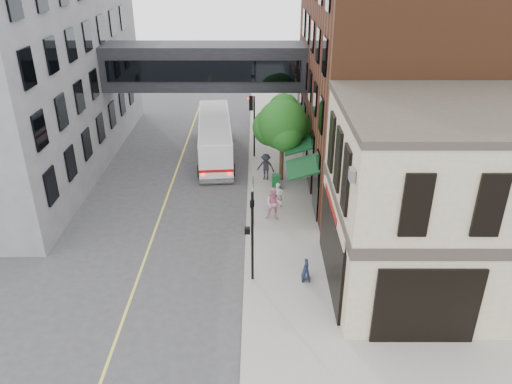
{
  "coord_description": "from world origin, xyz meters",
  "views": [
    {
      "loc": [
        0.6,
        -16.96,
        14.05
      ],
      "look_at": [
        0.55,
        4.83,
        3.25
      ],
      "focal_mm": 35.0,
      "sensor_mm": 36.0,
      "label": 1
    }
  ],
  "objects_px": {
    "pedestrian_b": "(274,204)",
    "pedestrian_c": "(266,167)",
    "newspaper_box": "(276,182)",
    "bus": "(215,136)",
    "sandwich_board": "(306,271)",
    "pedestrian_a": "(278,195)"
  },
  "relations": [
    {
      "from": "pedestrian_a",
      "to": "pedestrian_b",
      "type": "distance_m",
      "value": 1.49
    },
    {
      "from": "bus",
      "to": "pedestrian_c",
      "type": "xyz_separation_m",
      "value": [
        3.66,
        -4.43,
        -0.5
      ]
    },
    {
      "from": "pedestrian_b",
      "to": "pedestrian_c",
      "type": "bearing_deg",
      "value": 103.7
    },
    {
      "from": "pedestrian_b",
      "to": "sandwich_board",
      "type": "bearing_deg",
      "value": -66.96
    },
    {
      "from": "pedestrian_b",
      "to": "pedestrian_c",
      "type": "distance_m",
      "value": 5.37
    },
    {
      "from": "pedestrian_b",
      "to": "sandwich_board",
      "type": "relative_size",
      "value": 2.0
    },
    {
      "from": "newspaper_box",
      "to": "sandwich_board",
      "type": "distance_m",
      "value": 9.66
    },
    {
      "from": "pedestrian_b",
      "to": "sandwich_board",
      "type": "height_order",
      "value": "pedestrian_b"
    },
    {
      "from": "pedestrian_a",
      "to": "pedestrian_b",
      "type": "height_order",
      "value": "pedestrian_b"
    },
    {
      "from": "pedestrian_b",
      "to": "sandwich_board",
      "type": "xyz_separation_m",
      "value": [
        1.33,
        -5.68,
        -0.48
      ]
    },
    {
      "from": "newspaper_box",
      "to": "bus",
      "type": "bearing_deg",
      "value": 120.44
    },
    {
      "from": "pedestrian_a",
      "to": "newspaper_box",
      "type": "distance_m",
      "value": 2.49
    },
    {
      "from": "bus",
      "to": "newspaper_box",
      "type": "relative_size",
      "value": 10.66
    },
    {
      "from": "bus",
      "to": "newspaper_box",
      "type": "xyz_separation_m",
      "value": [
        4.29,
        -5.87,
        -0.91
      ]
    },
    {
      "from": "bus",
      "to": "sandwich_board",
      "type": "distance_m",
      "value": 16.4
    },
    {
      "from": "bus",
      "to": "sandwich_board",
      "type": "relative_size",
      "value": 10.82
    },
    {
      "from": "bus",
      "to": "pedestrian_b",
      "type": "bearing_deg",
      "value": -67.68
    },
    {
      "from": "bus",
      "to": "pedestrian_c",
      "type": "bearing_deg",
      "value": -50.45
    },
    {
      "from": "newspaper_box",
      "to": "pedestrian_c",
      "type": "bearing_deg",
      "value": 108.03
    },
    {
      "from": "bus",
      "to": "pedestrian_a",
      "type": "bearing_deg",
      "value": -62.66
    },
    {
      "from": "pedestrian_c",
      "to": "newspaper_box",
      "type": "distance_m",
      "value": 1.62
    },
    {
      "from": "pedestrian_a",
      "to": "bus",
      "type": "bearing_deg",
      "value": 128.32
    }
  ]
}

